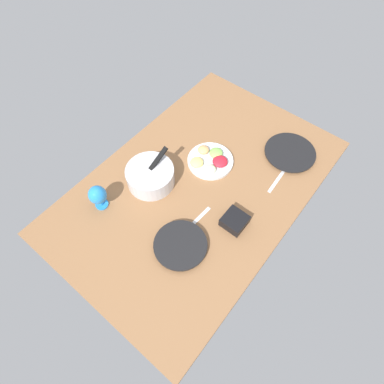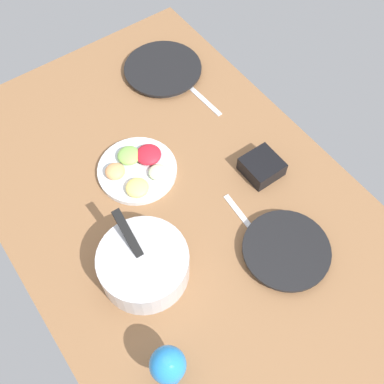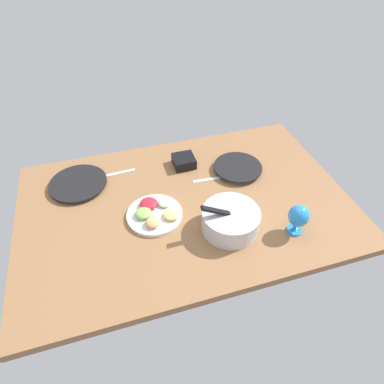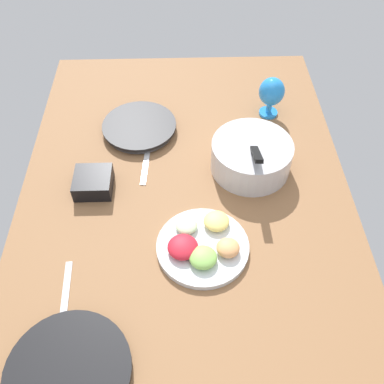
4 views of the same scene
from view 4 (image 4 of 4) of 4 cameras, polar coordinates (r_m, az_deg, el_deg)
ground_plane at (r=134.82cm, az=-0.81°, el=-2.07°), size 160.00×104.00×4.00cm
dinner_plate_left at (r=156.54cm, az=-6.93°, el=8.45°), size 26.17×26.17×2.95cm
dinner_plate_right at (r=111.47cm, az=-15.98°, el=-21.82°), size 29.43×29.43×2.38cm
mixing_bowl at (r=140.59cm, az=7.81°, el=4.79°), size 26.89×25.83×17.19cm
fruit_platter at (r=122.17cm, az=1.38°, el=-6.95°), size 26.18×26.18×5.16cm
hurricane_glass_blue at (r=160.25cm, az=10.42°, el=12.71°), size 9.20×9.20×15.19cm
square_bowl_black at (r=138.51cm, az=-12.89°, el=1.34°), size 11.60×11.60×5.47cm
fork_by_left_plate at (r=144.76cm, az=-6.12°, el=3.65°), size 18.08×2.94×0.60cm
fork_by_right_plate at (r=121.31cm, az=-16.28°, el=-12.42°), size 18.07×2.77×0.60cm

